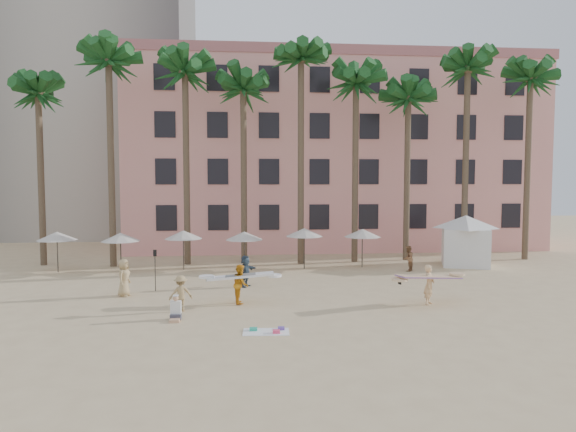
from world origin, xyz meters
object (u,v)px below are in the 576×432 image
(pink_hotel, at_px, (329,158))
(cabana, at_px, (465,236))
(carrier_yellow, at_px, (429,282))
(carrier_white, at_px, (241,283))

(pink_hotel, distance_m, cabana, 16.31)
(cabana, relative_size, carrier_yellow, 1.64)
(carrier_yellow, bearing_deg, pink_hotel, 91.78)
(cabana, distance_m, carrier_yellow, 12.56)
(pink_hotel, bearing_deg, cabana, -61.27)
(pink_hotel, relative_size, cabana, 6.13)
(carrier_yellow, relative_size, carrier_white, 1.08)
(carrier_white, bearing_deg, carrier_yellow, -6.44)
(cabana, distance_m, carrier_white, 18.31)
(pink_hotel, bearing_deg, carrier_yellow, -88.22)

